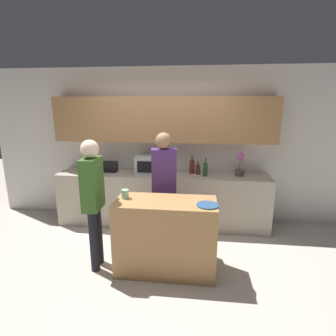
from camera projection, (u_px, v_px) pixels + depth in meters
ground_plane at (148, 271)px, 3.36m from camera, size 14.00×14.00×0.00m
back_wall at (164, 136)px, 4.59m from camera, size 6.40×0.40×2.70m
back_counter at (162, 199)px, 4.59m from camera, size 3.60×0.62×0.92m
kitchen_island at (166, 236)px, 3.28m from camera, size 1.24×0.55×0.94m
microwave at (151, 165)px, 4.49m from camera, size 0.52×0.39×0.30m
toaster at (110, 167)px, 4.59m from camera, size 0.26×0.16×0.18m
potted_plant at (240, 164)px, 4.32m from camera, size 0.14×0.14×0.39m
bottle_0 at (192, 167)px, 4.46m from camera, size 0.09×0.09×0.31m
bottle_1 at (198, 169)px, 4.42m from camera, size 0.07×0.07×0.23m
bottle_2 at (205, 169)px, 4.31m from camera, size 0.07×0.07×0.30m
plate_on_island at (208, 205)px, 3.02m from camera, size 0.26×0.26×0.01m
cup_0 at (125, 194)px, 3.25m from camera, size 0.09×0.09×0.11m
person_left at (93, 194)px, 3.22m from camera, size 0.22×0.35×1.67m
person_center at (164, 181)px, 3.68m from camera, size 0.37×0.24×1.71m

